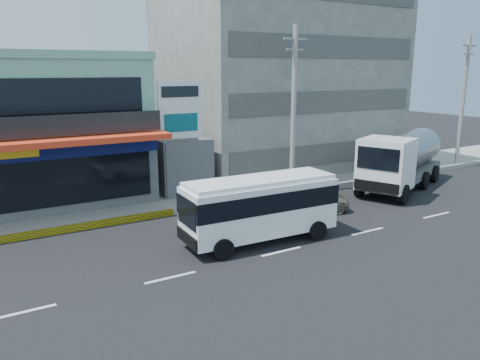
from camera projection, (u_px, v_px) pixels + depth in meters
name	position (u px, v px, depth m)	size (l,w,h in m)	color
ground	(281.00, 252.00, 19.73)	(120.00, 120.00, 0.00)	black
sidewalk	(259.00, 186.00, 30.13)	(70.00, 5.00, 0.30)	gray
shop_building	(26.00, 132.00, 26.57)	(12.40, 11.70, 8.00)	#4A4A4F
concrete_building	(277.00, 76.00, 35.61)	(16.00, 12.00, 14.00)	gray
gap_structure	(171.00, 163.00, 29.40)	(3.00, 6.00, 3.50)	#4A4A4F
satellite_dish	(177.00, 136.00, 28.13)	(1.50, 1.50, 0.15)	slate
billboard	(180.00, 117.00, 26.06)	(2.60, 0.18, 6.90)	gray
utility_pole_near	(294.00, 110.00, 27.70)	(1.60, 0.30, 10.00)	#999993
utility_pole_far	(463.00, 101.00, 35.56)	(1.60, 0.30, 10.00)	#999993
minibus	(260.00, 204.00, 20.53)	(7.01, 2.63, 2.90)	white
sedan	(307.00, 199.00, 24.86)	(1.84, 4.58, 1.56)	tan
tanker_truck	(401.00, 160.00, 29.55)	(9.40, 6.02, 3.59)	white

